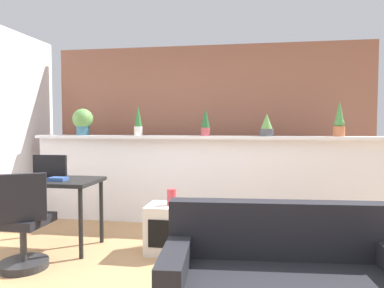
% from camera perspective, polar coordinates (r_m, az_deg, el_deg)
% --- Properties ---
extents(divider_wall, '(4.67, 0.16, 1.15)m').
position_cam_1_polar(divider_wall, '(4.85, 1.85, -5.95)').
color(divider_wall, white).
rests_on(divider_wall, ground).
extents(plant_shelf, '(4.67, 0.30, 0.04)m').
position_cam_1_polar(plant_shelf, '(4.75, 1.80, 1.07)').
color(plant_shelf, white).
rests_on(plant_shelf, divider_wall).
extents(brick_wall_behind, '(4.67, 0.10, 2.50)m').
position_cam_1_polar(brick_wall_behind, '(5.38, 2.69, 2.18)').
color(brick_wall_behind, '#935B47').
rests_on(brick_wall_behind, ground).
extents(potted_plant_0, '(0.28, 0.28, 0.37)m').
position_cam_1_polar(potted_plant_0, '(5.24, -16.92, 3.58)').
color(potted_plant_0, '#386B84').
rests_on(potted_plant_0, plant_shelf).
extents(potted_plant_1, '(0.11, 0.11, 0.40)m').
position_cam_1_polar(potted_plant_1, '(4.92, -8.53, 3.61)').
color(potted_plant_1, silver).
rests_on(potted_plant_1, plant_shelf).
extents(potted_plant_2, '(0.12, 0.12, 0.37)m').
position_cam_1_polar(potted_plant_2, '(4.72, 2.15, 3.51)').
color(potted_plant_2, '#B7474C').
rests_on(potted_plant_2, plant_shelf).
extents(potted_plant_3, '(0.18, 0.18, 0.29)m').
position_cam_1_polar(potted_plant_3, '(4.70, 11.75, 2.84)').
color(potted_plant_3, '#4C4C51').
rests_on(potted_plant_3, plant_shelf).
extents(potted_plant_4, '(0.14, 0.14, 0.45)m').
position_cam_1_polar(potted_plant_4, '(4.85, 22.31, 3.38)').
color(potted_plant_4, '#C66B42').
rests_on(potted_plant_4, plant_shelf).
extents(desk, '(1.10, 0.60, 0.75)m').
position_cam_1_polar(desk, '(4.21, -21.90, -6.31)').
color(desk, black).
rests_on(desk, ground).
extents(tv_monitor, '(0.39, 0.04, 0.25)m').
position_cam_1_polar(tv_monitor, '(4.26, -21.60, -3.33)').
color(tv_monitor, black).
rests_on(tv_monitor, desk).
extents(office_chair, '(0.52, 0.52, 0.91)m').
position_cam_1_polar(office_chair, '(3.70, -25.31, -12.05)').
color(office_chair, '#262628').
rests_on(office_chair, ground).
extents(side_cube_shelf, '(0.40, 0.41, 0.50)m').
position_cam_1_polar(side_cube_shelf, '(3.88, -4.09, -13.19)').
color(side_cube_shelf, silver).
rests_on(side_cube_shelf, ground).
extents(vase_on_shelf, '(0.10, 0.10, 0.17)m').
position_cam_1_polar(vase_on_shelf, '(3.79, -3.25, -8.37)').
color(vase_on_shelf, '#CC3D47').
rests_on(vase_on_shelf, side_cube_shelf).
extents(book_on_desk, '(0.18, 0.13, 0.04)m').
position_cam_1_polar(book_on_desk, '(4.03, -20.46, -5.22)').
color(book_on_desk, '#2D4C8C').
rests_on(book_on_desk, desk).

